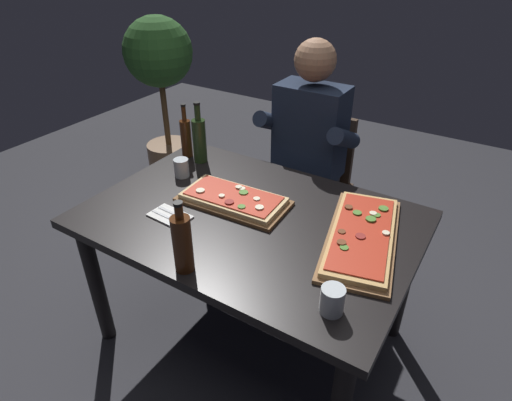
{
  "coord_description": "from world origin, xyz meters",
  "views": [
    {
      "loc": [
        0.84,
        -1.28,
        1.77
      ],
      "look_at": [
        0.0,
        0.05,
        0.79
      ],
      "focal_mm": 30.06,
      "sensor_mm": 36.0,
      "label": 1
    }
  ],
  "objects_px": {
    "diner_chair": "(312,179)",
    "seated_diner": "(306,148)",
    "oil_bottle_amber": "(182,243)",
    "vinegar_bottle_green": "(186,137)",
    "pizza_rectangular_front": "(233,199)",
    "tumbler_far_side": "(182,169)",
    "pizza_rectangular_left": "(362,235)",
    "potted_plant_corner": "(162,83)",
    "wine_bottle_dark": "(199,139)",
    "dining_table": "(250,233)",
    "tumbler_near_camera": "(332,300)"
  },
  "relations": [
    {
      "from": "vinegar_bottle_green",
      "to": "tumbler_near_camera",
      "type": "distance_m",
      "value": 1.29
    },
    {
      "from": "diner_chair",
      "to": "seated_diner",
      "type": "distance_m",
      "value": 0.28
    },
    {
      "from": "dining_table",
      "to": "diner_chair",
      "type": "distance_m",
      "value": 0.88
    },
    {
      "from": "dining_table",
      "to": "pizza_rectangular_front",
      "type": "xyz_separation_m",
      "value": [
        -0.12,
        0.05,
        0.12
      ]
    },
    {
      "from": "oil_bottle_amber",
      "to": "diner_chair",
      "type": "distance_m",
      "value": 1.33
    },
    {
      "from": "seated_diner",
      "to": "potted_plant_corner",
      "type": "relative_size",
      "value": 1.02
    },
    {
      "from": "tumbler_far_side",
      "to": "vinegar_bottle_green",
      "type": "bearing_deg",
      "value": 123.12
    },
    {
      "from": "vinegar_bottle_green",
      "to": "diner_chair",
      "type": "xyz_separation_m",
      "value": [
        0.51,
        0.54,
        -0.36
      ]
    },
    {
      "from": "pizza_rectangular_front",
      "to": "oil_bottle_amber",
      "type": "relative_size",
      "value": 1.77
    },
    {
      "from": "pizza_rectangular_front",
      "to": "diner_chair",
      "type": "xyz_separation_m",
      "value": [
        0.02,
        0.81,
        -0.27
      ]
    },
    {
      "from": "vinegar_bottle_green",
      "to": "potted_plant_corner",
      "type": "distance_m",
      "value": 1.1
    },
    {
      "from": "pizza_rectangular_left",
      "to": "potted_plant_corner",
      "type": "bearing_deg",
      "value": 153.98
    },
    {
      "from": "oil_bottle_amber",
      "to": "wine_bottle_dark",
      "type": "bearing_deg",
      "value": 124.58
    },
    {
      "from": "dining_table",
      "to": "pizza_rectangular_left",
      "type": "xyz_separation_m",
      "value": [
        0.47,
        0.09,
        0.12
      ]
    },
    {
      "from": "pizza_rectangular_front",
      "to": "oil_bottle_amber",
      "type": "distance_m",
      "value": 0.48
    },
    {
      "from": "dining_table",
      "to": "vinegar_bottle_green",
      "type": "xyz_separation_m",
      "value": [
        -0.61,
        0.31,
        0.21
      ]
    },
    {
      "from": "tumbler_far_side",
      "to": "diner_chair",
      "type": "xyz_separation_m",
      "value": [
        0.38,
        0.74,
        -0.29
      ]
    },
    {
      "from": "wine_bottle_dark",
      "to": "potted_plant_corner",
      "type": "height_order",
      "value": "potted_plant_corner"
    },
    {
      "from": "wine_bottle_dark",
      "to": "tumbler_far_side",
      "type": "distance_m",
      "value": 0.2
    },
    {
      "from": "pizza_rectangular_left",
      "to": "tumbler_near_camera",
      "type": "height_order",
      "value": "tumbler_near_camera"
    },
    {
      "from": "vinegar_bottle_green",
      "to": "seated_diner",
      "type": "xyz_separation_m",
      "value": [
        0.51,
        0.42,
        -0.11
      ]
    },
    {
      "from": "pizza_rectangular_front",
      "to": "seated_diner",
      "type": "relative_size",
      "value": 0.38
    },
    {
      "from": "tumbler_far_side",
      "to": "potted_plant_corner",
      "type": "bearing_deg",
      "value": 136.71
    },
    {
      "from": "oil_bottle_amber",
      "to": "vinegar_bottle_green",
      "type": "relative_size",
      "value": 0.97
    },
    {
      "from": "tumbler_far_side",
      "to": "diner_chair",
      "type": "relative_size",
      "value": 0.11
    },
    {
      "from": "pizza_rectangular_front",
      "to": "seated_diner",
      "type": "bearing_deg",
      "value": 88.41
    },
    {
      "from": "seated_diner",
      "to": "oil_bottle_amber",
      "type": "bearing_deg",
      "value": -85.7
    },
    {
      "from": "vinegar_bottle_green",
      "to": "wine_bottle_dark",
      "type": "bearing_deg",
      "value": -6.77
    },
    {
      "from": "diner_chair",
      "to": "tumbler_far_side",
      "type": "bearing_deg",
      "value": -117.32
    },
    {
      "from": "pizza_rectangular_left",
      "to": "seated_diner",
      "type": "bearing_deg",
      "value": 131.34
    },
    {
      "from": "vinegar_bottle_green",
      "to": "diner_chair",
      "type": "relative_size",
      "value": 0.34
    },
    {
      "from": "dining_table",
      "to": "diner_chair",
      "type": "relative_size",
      "value": 1.61
    },
    {
      "from": "diner_chair",
      "to": "potted_plant_corner",
      "type": "relative_size",
      "value": 0.67
    },
    {
      "from": "dining_table",
      "to": "tumbler_far_side",
      "type": "distance_m",
      "value": 0.51
    },
    {
      "from": "tumbler_far_side",
      "to": "seated_diner",
      "type": "xyz_separation_m",
      "value": [
        0.38,
        0.62,
        -0.04
      ]
    },
    {
      "from": "pizza_rectangular_front",
      "to": "tumbler_far_side",
      "type": "height_order",
      "value": "tumbler_far_side"
    },
    {
      "from": "tumbler_near_camera",
      "to": "diner_chair",
      "type": "xyz_separation_m",
      "value": [
        -0.62,
        1.18,
        -0.3
      ]
    },
    {
      "from": "tumbler_far_side",
      "to": "diner_chair",
      "type": "height_order",
      "value": "diner_chair"
    },
    {
      "from": "pizza_rectangular_front",
      "to": "pizza_rectangular_left",
      "type": "distance_m",
      "value": 0.59
    },
    {
      "from": "dining_table",
      "to": "tumbler_near_camera",
      "type": "bearing_deg",
      "value": -31.9
    },
    {
      "from": "tumbler_near_camera",
      "to": "potted_plant_corner",
      "type": "distance_m",
      "value": 2.38
    },
    {
      "from": "wine_bottle_dark",
      "to": "diner_chair",
      "type": "relative_size",
      "value": 0.37
    },
    {
      "from": "pizza_rectangular_left",
      "to": "oil_bottle_amber",
      "type": "relative_size",
      "value": 2.35
    },
    {
      "from": "pizza_rectangular_front",
      "to": "seated_diner",
      "type": "distance_m",
      "value": 0.69
    },
    {
      "from": "pizza_rectangular_left",
      "to": "tumbler_near_camera",
      "type": "relative_size",
      "value": 6.99
    },
    {
      "from": "tumbler_near_camera",
      "to": "potted_plant_corner",
      "type": "xyz_separation_m",
      "value": [
        -1.96,
        1.35,
        0.04
      ]
    },
    {
      "from": "dining_table",
      "to": "diner_chair",
      "type": "bearing_deg",
      "value": 96.57
    },
    {
      "from": "pizza_rectangular_front",
      "to": "diner_chair",
      "type": "height_order",
      "value": "diner_chair"
    },
    {
      "from": "tumbler_far_side",
      "to": "diner_chair",
      "type": "distance_m",
      "value": 0.88
    },
    {
      "from": "oil_bottle_amber",
      "to": "potted_plant_corner",
      "type": "relative_size",
      "value": 0.22
    }
  ]
}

